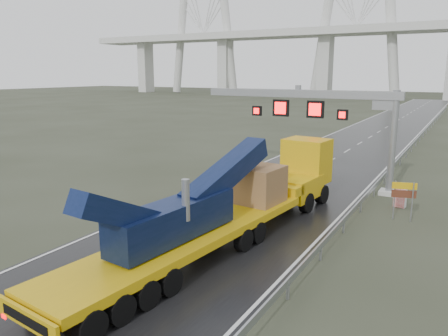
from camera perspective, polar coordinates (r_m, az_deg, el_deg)
The scene contains 7 objects.
ground at distance 19.32m, azimuth -10.44°, elevation -13.39°, with size 400.00×400.00×0.00m, color #2F3323.
road at distance 55.02m, azimuth 17.32°, elevation 3.10°, with size 11.00×200.00×0.02m, color black.
guardrail at distance 44.17m, azimuth 22.25°, elevation 1.49°, with size 0.20×140.00×1.40m, color #919599, non-canonical shape.
sign_gantry at distance 32.65m, azimuth 13.05°, elevation 7.28°, with size 14.90×1.20×7.42m.
heavy_haul_truck at distance 23.02m, azimuth 2.70°, elevation -3.82°, with size 5.14×21.23×4.94m.
exit_sign_pair at distance 26.83m, azimuth 22.43°, elevation -3.10°, with size 1.30×0.42×2.30m.
striped_barrier at distance 29.74m, azimuth 22.02°, elevation -3.61°, with size 0.72×0.39×1.21m, color red.
Camera 1 is at (11.41, -13.18, 8.32)m, focal length 35.00 mm.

